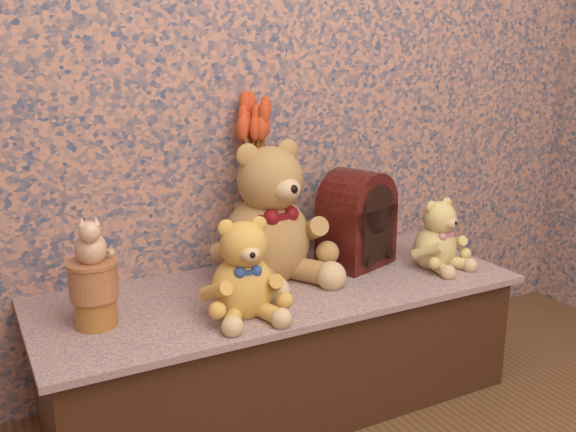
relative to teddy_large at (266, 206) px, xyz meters
name	(u,v)px	position (x,y,z in m)	size (l,w,h in m)	color
display_shelf	(281,345)	(0.00, -0.10, -0.44)	(1.49, 0.58, 0.39)	#3C537B
teddy_large	(266,206)	(0.00, 0.00, 0.00)	(0.38, 0.45, 0.48)	#AF8844
teddy_medium	(242,263)	(-0.19, -0.23, -0.09)	(0.24, 0.28, 0.30)	gold
teddy_small	(436,231)	(0.55, -0.17, -0.11)	(0.20, 0.24, 0.25)	tan
cathedral_radio	(357,218)	(0.33, -0.02, -0.07)	(0.24, 0.17, 0.33)	#320A09
ceramic_vase	(255,236)	(0.01, 0.11, -0.13)	(0.13, 0.13, 0.22)	tan
dried_stalks	(253,138)	(0.01, 0.11, 0.20)	(0.23, 0.23, 0.44)	#D14621
biscuit_tin_lower	(96,312)	(-0.57, -0.12, -0.20)	(0.11, 0.11, 0.08)	gold
biscuit_tin_upper	(93,280)	(-0.57, -0.12, -0.11)	(0.13, 0.13, 0.10)	tan
cat_figurine	(90,238)	(-0.57, -0.12, 0.01)	(0.10, 0.11, 0.13)	silver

